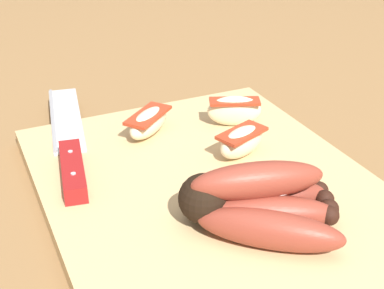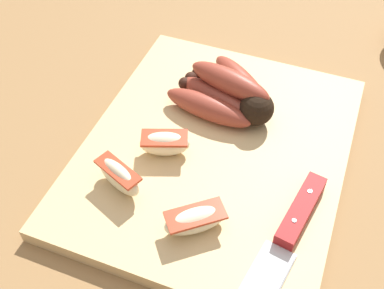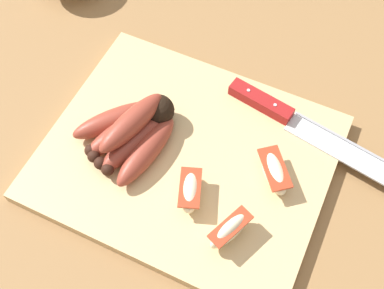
% 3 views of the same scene
% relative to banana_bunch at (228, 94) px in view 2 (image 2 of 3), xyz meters
% --- Properties ---
extents(ground_plane, '(6.00, 6.00, 0.00)m').
position_rel_banana_bunch_xyz_m(ground_plane, '(-0.09, -0.03, -0.04)').
color(ground_plane, olive).
extents(cutting_board, '(0.39, 0.32, 0.02)m').
position_rel_banana_bunch_xyz_m(cutting_board, '(-0.08, -0.01, -0.03)').
color(cutting_board, tan).
rests_on(cutting_board, ground_plane).
extents(banana_bunch, '(0.14, 0.15, 0.06)m').
position_rel_banana_bunch_xyz_m(banana_bunch, '(0.00, 0.00, 0.00)').
color(banana_bunch, black).
rests_on(banana_bunch, cutting_board).
extents(chefs_knife, '(0.28, 0.08, 0.02)m').
position_rel_banana_bunch_xyz_m(chefs_knife, '(-0.19, -0.12, -0.02)').
color(chefs_knife, silver).
rests_on(chefs_knife, cutting_board).
extents(apple_wedge_near, '(0.05, 0.07, 0.03)m').
position_rel_banana_bunch_xyz_m(apple_wedge_near, '(-0.11, 0.05, -0.00)').
color(apple_wedge_near, beige).
rests_on(apple_wedge_near, cutting_board).
extents(apple_wedge_middle, '(0.07, 0.07, 0.03)m').
position_rel_banana_bunch_xyz_m(apple_wedge_middle, '(-0.20, -0.02, -0.01)').
color(apple_wedge_middle, beige).
rests_on(apple_wedge_middle, cutting_board).
extents(apple_wedge_far, '(0.04, 0.07, 0.04)m').
position_rel_banana_bunch_xyz_m(apple_wedge_far, '(-0.18, 0.07, -0.00)').
color(apple_wedge_far, beige).
rests_on(apple_wedge_far, cutting_board).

